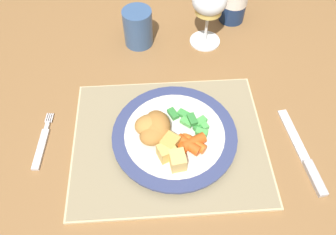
% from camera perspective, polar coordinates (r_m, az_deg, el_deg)
% --- Properties ---
extents(ground_plane, '(6.00, 6.00, 0.00)m').
position_cam_1_polar(ground_plane, '(1.40, -0.06, -12.48)').
color(ground_plane, brown).
extents(dining_table, '(1.46, 0.94, 0.74)m').
position_cam_1_polar(dining_table, '(0.84, -0.10, 5.71)').
color(dining_table, olive).
rests_on(dining_table, ground).
extents(placemat, '(0.37, 0.30, 0.01)m').
position_cam_1_polar(placemat, '(0.64, 0.17, -4.11)').
color(placemat, '#CCB789').
rests_on(placemat, dining_table).
extents(dinner_plate, '(0.24, 0.24, 0.02)m').
position_cam_1_polar(dinner_plate, '(0.63, 0.78, -3.24)').
color(dinner_plate, silver).
rests_on(dinner_plate, placemat).
extents(breaded_croquettes, '(0.08, 0.09, 0.04)m').
position_cam_1_polar(breaded_croquettes, '(0.61, -2.35, -1.75)').
color(breaded_croquettes, '#A87033').
rests_on(breaded_croquettes, dinner_plate).
extents(green_beans_pile, '(0.07, 0.07, 0.02)m').
position_cam_1_polar(green_beans_pile, '(0.63, 4.17, -0.64)').
color(green_beans_pile, '#338438').
rests_on(green_beans_pile, dinner_plate).
extents(glazed_carrots, '(0.06, 0.05, 0.02)m').
position_cam_1_polar(glazed_carrots, '(0.60, 3.97, -4.58)').
color(glazed_carrots, '#CC5119').
rests_on(glazed_carrots, dinner_plate).
extents(fork, '(0.02, 0.13, 0.01)m').
position_cam_1_polar(fork, '(0.68, -21.08, -4.38)').
color(fork, silver).
rests_on(fork, dining_table).
extents(table_knife, '(0.04, 0.19, 0.01)m').
position_cam_1_polar(table_knife, '(0.67, 22.71, -6.44)').
color(table_knife, silver).
rests_on(table_knife, dining_table).
extents(wine_glass, '(0.08, 0.08, 0.15)m').
position_cam_1_polar(wine_glass, '(0.77, 7.18, 19.05)').
color(wine_glass, silver).
rests_on(wine_glass, dining_table).
extents(roast_potatoes, '(0.05, 0.07, 0.03)m').
position_cam_1_polar(roast_potatoes, '(0.58, 0.60, -6.05)').
color(roast_potatoes, '#DBB256').
rests_on(roast_potatoes, dinner_plate).
extents(drinking_cup, '(0.07, 0.07, 0.09)m').
position_cam_1_polar(drinking_cup, '(0.80, -5.26, 15.48)').
color(drinking_cup, '#385684').
rests_on(drinking_cup, dining_table).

